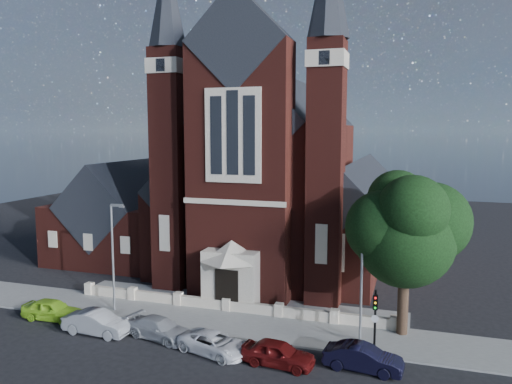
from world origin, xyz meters
TOP-DOWN VIEW (x-y plane):
  - ground at (0.00, 15.00)m, footprint 120.00×120.00m
  - pavement_strip at (0.00, 4.50)m, footprint 60.00×5.00m
  - forecourt_paving at (0.00, 8.50)m, footprint 26.00×3.00m
  - forecourt_wall at (0.00, 6.50)m, footprint 24.00×0.40m
  - church at (-0.00, 22.94)m, footprint 20.01×34.90m
  - parish_hall at (-16.00, 18.00)m, footprint 12.00×12.20m
  - street_tree at (12.60, 5.71)m, footprint 6.40×6.60m
  - street_lamp_left at (-7.91, 4.00)m, footprint 1.16×0.22m
  - street_lamp_right at (10.09, 4.00)m, footprint 1.16×0.22m
  - traffic_signal at (11.00, 2.43)m, footprint 0.28×0.42m
  - car_lime_van at (-11.27, 1.22)m, footprint 4.40×1.90m
  - car_silver_a at (-6.67, 0.04)m, footprint 4.70×1.77m
  - car_silver_b at (-2.39, 0.65)m, footprint 4.90×2.87m
  - car_white_suv at (1.80, -0.31)m, footprint 5.03×3.37m
  - car_dark_red at (5.87, -0.62)m, footprint 4.42×2.14m
  - car_navy at (10.56, 0.27)m, footprint 4.52×1.95m

SIDE VIEW (x-z plane):
  - ground at x=0.00m, z-range 0.00..0.00m
  - pavement_strip at x=0.00m, z-range -0.06..0.06m
  - forecourt_paving at x=0.00m, z-range -0.07..0.07m
  - forecourt_wall at x=0.00m, z-range -0.45..0.45m
  - car_white_suv at x=1.80m, z-range 0.00..1.28m
  - car_silver_b at x=-2.39m, z-range 0.00..1.33m
  - car_navy at x=10.56m, z-range 0.00..1.45m
  - car_dark_red at x=5.87m, z-range 0.00..1.45m
  - car_lime_van at x=-11.27m, z-range 0.00..1.48m
  - car_silver_a at x=-6.67m, z-range 0.00..1.53m
  - traffic_signal at x=11.00m, z-range 0.58..4.58m
  - parish_hall at x=-16.00m, z-range -1.11..9.13m
  - street_lamp_left at x=-7.91m, z-range 0.55..8.64m
  - street_lamp_right at x=10.09m, z-range 0.55..8.64m
  - street_tree at x=12.60m, z-range 1.61..12.31m
  - church at x=0.00m, z-range -6.41..22.79m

